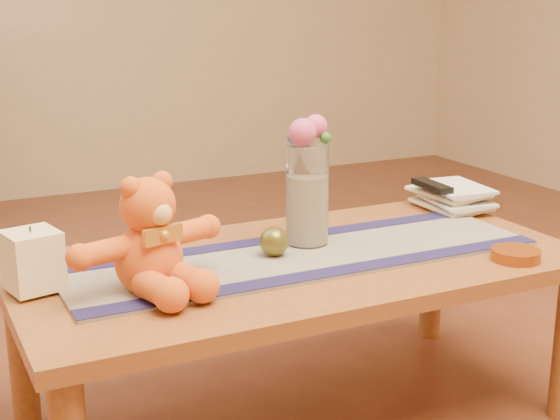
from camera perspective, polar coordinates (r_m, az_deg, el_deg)
name	(u,v)px	position (r m, az deg, el deg)	size (l,w,h in m)	color
floor	(297,420)	(2.19, 1.21, -14.68)	(5.50, 5.50, 0.00)	#532617
coffee_table_top	(298,266)	(2.01, 1.28, -3.97)	(1.40, 0.70, 0.04)	brown
table_leg_bl	(22,352)	(2.17, -17.88, -9.60)	(0.07, 0.07, 0.41)	brown
table_leg_br	(432,276)	(2.64, 10.74, -4.64)	(0.07, 0.07, 0.41)	brown
persian_runner	(303,256)	(2.00, 1.67, -3.29)	(1.20, 0.35, 0.01)	#231B4B
runner_border_near	(332,272)	(1.88, 3.72, -4.40)	(1.20, 0.06, 0.00)	#1A1643
runner_border_far	(278,239)	(2.12, -0.15, -2.05)	(1.20, 0.06, 0.00)	#1A1643
teddy_bear	(148,235)	(1.77, -9.39, -1.75)	(0.36, 0.29, 0.24)	#DD5D1B
pillar_candle	(33,260)	(1.84, -17.17, -3.43)	(0.11, 0.11, 0.13)	beige
candle_wick	(30,229)	(1.82, -17.34, -1.29)	(0.00, 0.00, 0.01)	black
glass_vase	(307,195)	(2.06, 1.95, 1.09)	(0.11, 0.11, 0.26)	silver
potpourri_fill	(307,209)	(2.07, 1.94, 0.05)	(0.09, 0.09, 0.18)	beige
rose_left	(303,132)	(2.00, 1.62, 5.55)	(0.07, 0.07, 0.07)	#CC4877
rose_right	(316,126)	(2.04, 2.55, 5.98)	(0.06, 0.06, 0.06)	#CC4877
blue_flower_back	(305,131)	(2.06, 1.77, 5.61)	(0.04, 0.04, 0.04)	#5562B8
blue_flower_side	(293,137)	(2.03, 0.97, 5.24)	(0.04, 0.04, 0.04)	#5562B8
leaf_sprig	(325,138)	(2.03, 3.25, 5.15)	(0.03, 0.03, 0.03)	#33662D
bronze_ball	(274,241)	(1.98, -0.42, -2.25)	(0.07, 0.07, 0.07)	brown
book_bottom	(429,209)	(2.45, 10.54, 0.08)	(0.17, 0.22, 0.02)	beige
book_lower	(431,203)	(2.45, 10.71, 0.50)	(0.16, 0.22, 0.02)	beige
book_upper	(427,197)	(2.44, 10.42, 0.94)	(0.17, 0.22, 0.02)	beige
book_top	(431,190)	(2.44, 10.71, 1.37)	(0.16, 0.22, 0.02)	beige
tv_remote	(432,185)	(2.42, 10.75, 1.72)	(0.04, 0.16, 0.02)	black
amber_dish	(516,255)	(2.06, 16.42, -3.07)	(0.12, 0.12, 0.03)	#BF5914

